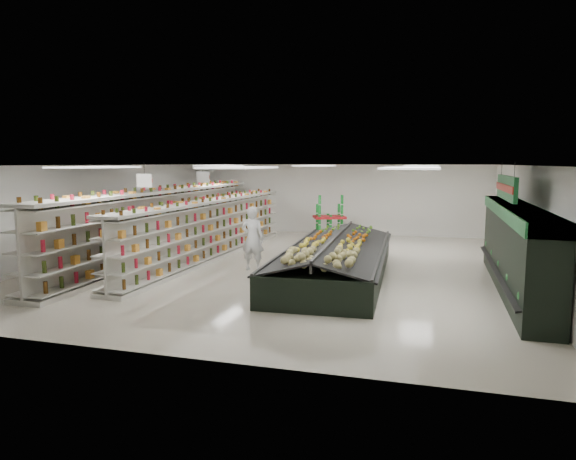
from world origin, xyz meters
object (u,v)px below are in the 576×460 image
(gondola_center, at_px, (211,231))
(shopper_background, at_px, (211,224))
(shopper_main, at_px, (253,239))
(gondola_left, at_px, (165,225))
(soda_endcap, at_px, (329,219))
(produce_island, at_px, (336,258))

(gondola_center, bearing_deg, shopper_background, 115.61)
(shopper_main, bearing_deg, gondola_center, -36.30)
(gondola_left, xyz_separation_m, shopper_main, (3.84, -1.53, -0.09))
(shopper_background, bearing_deg, soda_endcap, -49.65)
(gondola_left, bearing_deg, gondola_center, 1.48)
(gondola_left, distance_m, gondola_center, 1.74)
(gondola_left, distance_m, produce_island, 6.66)
(gondola_center, distance_m, produce_island, 5.02)
(soda_endcap, relative_size, shopper_main, 0.88)
(produce_island, relative_size, shopper_main, 4.07)
(produce_island, distance_m, shopper_main, 2.64)
(gondola_center, height_order, shopper_background, gondola_center)
(shopper_main, distance_m, shopper_background, 5.65)
(produce_island, relative_size, shopper_background, 4.98)
(produce_island, relative_size, soda_endcap, 4.64)
(gondola_center, xyz_separation_m, soda_endcap, (2.99, 5.80, -0.09))
(soda_endcap, distance_m, shopper_main, 7.46)
(gondola_left, height_order, shopper_background, gondola_left)
(gondola_left, bearing_deg, produce_island, -15.27)
(gondola_center, distance_m, shopper_main, 2.65)
(gondola_center, distance_m, shopper_background, 3.17)
(shopper_background, bearing_deg, shopper_main, -136.45)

